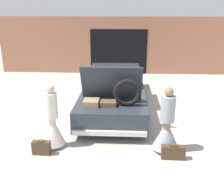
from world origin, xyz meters
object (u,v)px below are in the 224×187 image
Objects in this scene: person_left at (53,125)px; suitcase_beside_left_person at (41,148)px; suitcase_beside_right_person at (173,152)px; car at (114,90)px; person_right at (166,129)px.

suitcase_beside_left_person is at bearing -18.17° from person_left.
suitcase_beside_left_person is 0.80× the size of suitcase_beside_right_person.
person_left reaches higher than suitcase_beside_left_person.
suitcase_beside_left_person is 2.97m from suitcase_beside_right_person.
car is at bearing 163.27° from person_left.
car is 3.15m from person_left.
person_right is 2.96× the size of suitcase_beside_right_person.
suitcase_beside_right_person is (0.12, -0.36, -0.39)m from person_right.
suitcase_beside_left_person reaches higher than suitcase_beside_right_person.
person_left is 0.57m from suitcase_beside_left_person.
car is 3.58m from suitcase_beside_right_person.
car is 10.11× the size of suitcase_beside_right_person.
person_left is 2.66m from person_right.
suitcase_beside_left_person is at bearing 179.41° from suitcase_beside_right_person.
suitcase_beside_right_person is at bearing -155.36° from person_right.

